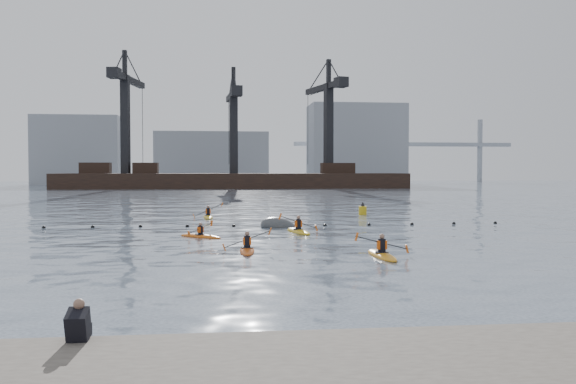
# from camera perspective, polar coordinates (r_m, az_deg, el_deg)

# --- Properties ---
(ground) EXTENTS (400.00, 400.00, 0.00)m
(ground) POSITION_cam_1_polar(r_m,az_deg,el_deg) (17.90, 3.07, -9.73)
(ground) COLOR #363F4F
(ground) RESTS_ON ground
(float_line) EXTENTS (33.24, 0.73, 0.24)m
(float_line) POSITION_cam_1_polar(r_m,az_deg,el_deg) (40.06, -2.96, -3.17)
(float_line) COLOR black
(float_line) RESTS_ON ground
(barge_pier) EXTENTS (72.00, 19.30, 29.50)m
(barge_pier) POSITION_cam_1_polar(r_m,az_deg,el_deg) (127.32, -5.20, 1.21)
(barge_pier) COLOR black
(barge_pier) RESTS_ON ground
(skyline) EXTENTS (141.00, 28.00, 22.00)m
(skyline) POSITION_cam_1_polar(r_m,az_deg,el_deg) (167.74, -4.65, 3.91)
(skyline) COLOR gray
(skyline) RESTS_ON ground
(kayaker_0) EXTENTS (2.23, 3.25, 1.20)m
(kayaker_0) POSITION_cam_1_polar(r_m,az_deg,el_deg) (27.59, -3.85, -5.38)
(kayaker_0) COLOR #C44F12
(kayaker_0) RESTS_ON ground
(kayaker_1) EXTENTS (2.35, 3.49, 1.19)m
(kayaker_1) POSITION_cam_1_polar(r_m,az_deg,el_deg) (26.18, 8.77, -5.78)
(kayaker_1) COLOR orange
(kayaker_1) RESTS_ON ground
(kayaker_2) EXTENTS (2.57, 2.30, 0.97)m
(kayaker_2) POSITION_cam_1_polar(r_m,az_deg,el_deg) (33.70, -8.19, -4.07)
(kayaker_2) COLOR #D65F14
(kayaker_2) RESTS_ON ground
(kayaker_3) EXTENTS (2.41, 3.61, 1.30)m
(kayaker_3) POSITION_cam_1_polar(r_m,az_deg,el_deg) (35.97, 0.98, -3.63)
(kayaker_3) COLOR gold
(kayaker_3) RESTS_ON ground
(kayaker_5) EXTENTS (2.37, 3.45, 1.32)m
(kayaker_5) POSITION_cam_1_polar(r_m,az_deg,el_deg) (47.57, -7.49, -2.28)
(kayaker_5) COLOR gold
(kayaker_5) RESTS_ON ground
(mooring_buoy) EXTENTS (3.03, 2.26, 1.74)m
(mooring_buoy) POSITION_cam_1_polar(r_m,az_deg,el_deg) (39.36, -0.88, -3.30)
(mooring_buoy) COLOR #3B3D40
(mooring_buoy) RESTS_ON ground
(nav_buoy) EXTENTS (0.65, 0.65, 1.19)m
(nav_buoy) POSITION_cam_1_polar(r_m,az_deg,el_deg) (50.92, 7.00, -1.71)
(nav_buoy) COLOR #CA9314
(nav_buoy) RESTS_ON ground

